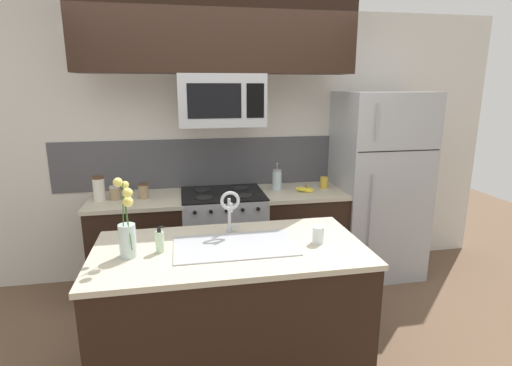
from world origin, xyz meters
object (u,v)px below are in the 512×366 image
object	(u,v)px
storage_jar_tall	(99,188)
french_press	(277,180)
refrigerator	(377,185)
banana_bunch	(305,189)
flower_vase	(127,233)
dish_soap_bottle	(160,241)
storage_jar_short	(144,191)
stove_range	(224,239)
microwave	(221,100)
drinking_glass	(318,235)
storage_jar_medium	(115,193)
coffee_tin	(324,182)
sink_faucet	(230,206)

from	to	relation	value
storage_jar_tall	french_press	distance (m)	1.62
refrigerator	banana_bunch	xyz separation A→B (m)	(-0.78, -0.08, 0.01)
banana_bunch	flower_vase	xyz separation A→B (m)	(-1.48, -1.23, 0.13)
storage_jar_tall	dish_soap_bottle	bearing A→B (deg)	-65.57
storage_jar_short	banana_bunch	bearing A→B (deg)	-2.17
stove_range	microwave	bearing A→B (deg)	-89.84
drinking_glass	dish_soap_bottle	bearing A→B (deg)	177.66
stove_range	banana_bunch	world-z (taller)	banana_bunch
microwave	refrigerator	bearing A→B (deg)	1.50
refrigerator	banana_bunch	size ratio (longest dim) A/B	9.66
microwave	storage_jar_short	xyz separation A→B (m)	(-0.71, 0.02, -0.79)
stove_range	storage_jar_medium	world-z (taller)	storage_jar_medium
microwave	stove_range	bearing A→B (deg)	90.16
refrigerator	french_press	distance (m)	1.04
storage_jar_short	dish_soap_bottle	xyz separation A→B (m)	(0.19, -1.25, 0.00)
coffee_tin	storage_jar_medium	bearing A→B (deg)	-178.76
banana_bunch	coffee_tin	distance (m)	0.25
banana_bunch	flower_vase	world-z (taller)	flower_vase
sink_faucet	dish_soap_bottle	xyz separation A→B (m)	(-0.46, -0.22, -0.13)
storage_jar_tall	sink_faucet	bearing A→B (deg)	-45.08
storage_jar_short	storage_jar_tall	bearing A→B (deg)	179.99
storage_jar_short	drinking_glass	bearing A→B (deg)	-47.45
french_press	dish_soap_bottle	bearing A→B (deg)	-128.68
storage_jar_short	french_press	xyz separation A→B (m)	(1.24, 0.06, 0.03)
banana_bunch	dish_soap_bottle	size ratio (longest dim) A/B	1.15
coffee_tin	dish_soap_bottle	size ratio (longest dim) A/B	0.67
stove_range	dish_soap_bottle	size ratio (longest dim) A/B	5.64
banana_bunch	coffee_tin	bearing A→B (deg)	26.03
stove_range	french_press	bearing A→B (deg)	6.42
microwave	sink_faucet	world-z (taller)	microwave
refrigerator	coffee_tin	world-z (taller)	refrigerator
refrigerator	dish_soap_bottle	world-z (taller)	refrigerator
stove_range	storage_jar_short	size ratio (longest dim) A/B	6.87
microwave	storage_jar_medium	distance (m)	1.25
microwave	storage_jar_tall	world-z (taller)	microwave
storage_jar_medium	sink_faucet	distance (m)	1.38
storage_jar_medium	drinking_glass	world-z (taller)	storage_jar_medium
stove_range	coffee_tin	bearing A→B (deg)	2.84
flower_vase	refrigerator	bearing A→B (deg)	30.04
storage_jar_short	french_press	world-z (taller)	french_press
coffee_tin	refrigerator	bearing A→B (deg)	-3.11
sink_faucet	dish_soap_bottle	distance (m)	0.52
storage_jar_medium	sink_faucet	size ratio (longest dim) A/B	0.40
refrigerator	microwave	bearing A→B (deg)	-178.50
storage_jar_tall	drinking_glass	world-z (taller)	storage_jar_tall
storage_jar_tall	french_press	size ratio (longest dim) A/B	0.82
storage_jar_tall	dish_soap_bottle	xyz separation A→B (m)	(0.57, -1.25, -0.04)
storage_jar_medium	dish_soap_bottle	world-z (taller)	dish_soap_bottle
microwave	flower_vase	size ratio (longest dim) A/B	1.52
refrigerator	french_press	size ratio (longest dim) A/B	6.88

